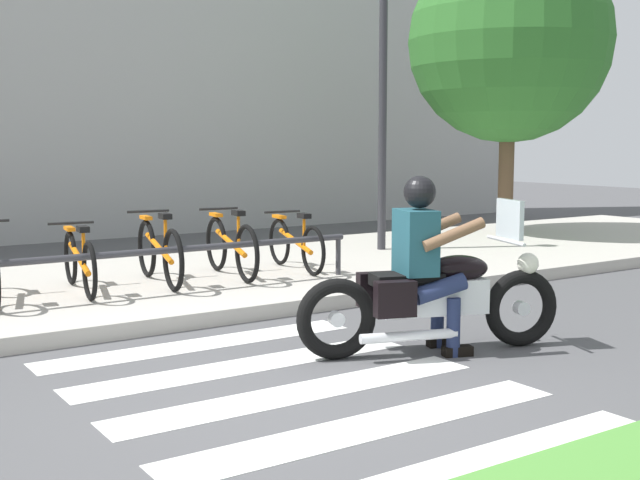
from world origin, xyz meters
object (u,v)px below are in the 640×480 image
bicycle_5 (159,252)px  tree_near_rack (510,41)px  motorcycle (433,297)px  bicycle_7 (295,243)px  bicycle_4 (79,261)px  bike_rack (51,262)px  street_lamp (383,89)px  rider (425,252)px  bicycle_6 (231,246)px

bicycle_5 → tree_near_rack: size_ratio=0.34×
motorcycle → bicycle_7: (0.84, 3.45, 0.02)m
bicycle_4 → bike_rack: (-0.44, -0.56, 0.10)m
bicycle_5 → bicycle_7: bearing=0.0°
motorcycle → street_lamp: 5.67m
rider → bicycle_6: size_ratio=0.88×
bicycle_5 → bike_rack: bearing=-157.3°
motorcycle → bicycle_4: (-1.81, 3.45, 0.02)m
motorcycle → bicycle_5: motorcycle is taller
bicycle_4 → bicycle_7: size_ratio=1.05×
bicycle_6 → bike_rack: bicycle_6 is taller
bicycle_5 → rider: bearing=-76.0°
bicycle_4 → bicycle_6: bicycle_6 is taller
tree_near_rack → bicycle_6: bearing=-167.1°
motorcycle → bicycle_5: 3.57m
tree_near_rack → bike_rack: bearing=-166.7°
bicycle_7 → bike_rack: size_ratio=0.23×
rider → bike_rack: rider is taller
rider → street_lamp: 5.56m
rider → bike_rack: size_ratio=0.21×
motorcycle → tree_near_rack: size_ratio=0.43×
street_lamp → rider: bearing=-124.4°
bicycle_7 → tree_near_rack: tree_near_rack is taller
bicycle_4 → tree_near_rack: 8.35m
rider → bicycle_7: bearing=75.1°
bicycle_7 → street_lamp: 3.04m
bicycle_4 → bike_rack: 0.72m
motorcycle → bike_rack: size_ratio=0.32×
bicycle_6 → tree_near_rack: size_ratio=0.33×
rider → bike_rack: bearing=127.2°
rider → bicycle_7: (0.91, 3.42, -0.35)m
rider → street_lamp: bearing=55.6°
bicycle_7 → tree_near_rack: size_ratio=0.31×
bicycle_6 → tree_near_rack: tree_near_rack is taller
rider → bicycle_5: size_ratio=0.85×
bicycle_4 → street_lamp: street_lamp is taller
bicycle_6 → street_lamp: 3.69m
bicycle_6 → street_lamp: (2.98, 0.97, 1.96)m
motorcycle → bicycle_5: bearing=105.0°
tree_near_rack → bicycle_7: bearing=-164.9°
bicycle_4 → tree_near_rack: size_ratio=0.32×
bicycle_7 → motorcycle: bearing=-103.7°
bicycle_4 → bicycle_5: bearing=-0.1°
bicycle_5 → bicycle_7: 1.77m
motorcycle → rider: (-0.07, 0.03, 0.37)m
rider → street_lamp: size_ratio=0.36×
motorcycle → tree_near_rack: tree_near_rack is taller
bike_rack → street_lamp: street_lamp is taller
motorcycle → bike_rack: 3.67m
bicycle_7 → bicycle_4: bearing=180.0°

